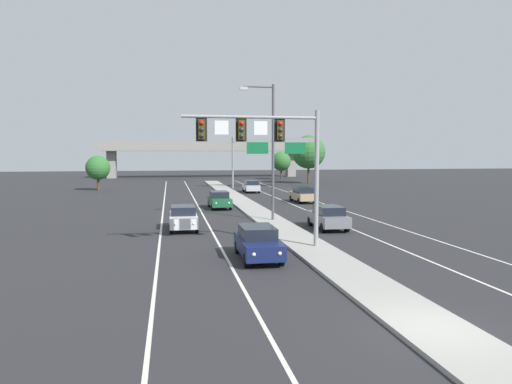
# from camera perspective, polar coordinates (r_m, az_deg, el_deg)

# --- Properties ---
(ground_plane) EXTENTS (260.00, 260.00, 0.00)m
(ground_plane) POSITION_cam_1_polar(r_m,az_deg,el_deg) (14.81, 20.95, -15.69)
(ground_plane) COLOR #28282B
(median_island) EXTENTS (2.40, 110.00, 0.15)m
(median_island) POSITION_cam_1_polar(r_m,az_deg,el_deg) (31.10, 3.35, -4.56)
(median_island) COLOR #9E9B93
(median_island) RESTS_ON ground
(lane_stripe_oncoming_center) EXTENTS (0.14, 100.00, 0.01)m
(lane_stripe_oncoming_center) POSITION_cam_1_polar(r_m,az_deg,el_deg) (37.24, -6.31, -3.16)
(lane_stripe_oncoming_center) COLOR silver
(lane_stripe_oncoming_center) RESTS_ON ground
(lane_stripe_receding_center) EXTENTS (0.14, 100.00, 0.01)m
(lane_stripe_receding_center) POSITION_cam_1_polar(r_m,az_deg,el_deg) (39.06, 7.59, -2.80)
(lane_stripe_receding_center) COLOR silver
(lane_stripe_receding_center) RESTS_ON ground
(edge_stripe_left) EXTENTS (0.14, 100.00, 0.01)m
(edge_stripe_left) POSITION_cam_1_polar(r_m,az_deg,el_deg) (37.15, -11.40, -3.24)
(edge_stripe_left) COLOR silver
(edge_stripe_left) RESTS_ON ground
(edge_stripe_right) EXTENTS (0.14, 100.00, 0.01)m
(edge_stripe_right) POSITION_cam_1_polar(r_m,az_deg,el_deg) (40.20, 12.07, -2.65)
(edge_stripe_right) COLOR silver
(edge_stripe_right) RESTS_ON ground
(overhead_signal_mast) EXTENTS (7.18, 0.44, 7.20)m
(overhead_signal_mast) POSITION_cam_1_polar(r_m,az_deg,el_deg) (24.21, 1.77, 5.67)
(overhead_signal_mast) COLOR gray
(overhead_signal_mast) RESTS_ON median_island
(street_lamp_median) EXTENTS (2.58, 0.28, 10.00)m
(street_lamp_median) POSITION_cam_1_polar(r_m,az_deg,el_deg) (34.65, 1.74, 5.88)
(street_lamp_median) COLOR #4C4C51
(street_lamp_median) RESTS_ON median_island
(car_oncoming_navy) EXTENTS (1.86, 4.48, 1.58)m
(car_oncoming_navy) POSITION_cam_1_polar(r_m,az_deg,el_deg) (22.62, 0.23, -6.15)
(car_oncoming_navy) COLOR #141E4C
(car_oncoming_navy) RESTS_ON ground
(car_oncoming_white) EXTENTS (1.84, 4.48, 1.58)m
(car_oncoming_white) POSITION_cam_1_polar(r_m,az_deg,el_deg) (31.66, -8.88, -3.09)
(car_oncoming_white) COLOR silver
(car_oncoming_white) RESTS_ON ground
(car_oncoming_green) EXTENTS (1.89, 4.50, 1.58)m
(car_oncoming_green) POSITION_cam_1_polar(r_m,az_deg,el_deg) (43.47, -4.50, -0.93)
(car_oncoming_green) COLOR #195633
(car_oncoming_green) RESTS_ON ground
(car_receding_grey) EXTENTS (1.90, 4.50, 1.58)m
(car_receding_grey) POSITION_cam_1_polar(r_m,az_deg,el_deg) (31.93, 8.79, -3.02)
(car_receding_grey) COLOR slate
(car_receding_grey) RESTS_ON ground
(car_receding_tan) EXTENTS (1.89, 4.50, 1.58)m
(car_receding_tan) POSITION_cam_1_polar(r_m,az_deg,el_deg) (48.87, 5.74, -0.31)
(car_receding_tan) COLOR tan
(car_receding_tan) RESTS_ON ground
(car_receding_silver) EXTENTS (1.90, 4.50, 1.58)m
(car_receding_silver) POSITION_cam_1_polar(r_m,az_deg,el_deg) (61.13, -0.61, 0.72)
(car_receding_silver) COLOR #B7B7BC
(car_receding_silver) RESTS_ON ground
(highway_sign_gantry) EXTENTS (13.28, 0.42, 7.50)m
(highway_sign_gantry) POSITION_cam_1_polar(r_m,az_deg,el_deg) (69.18, 2.50, 5.61)
(highway_sign_gantry) COLOR gray
(highway_sign_gantry) RESTS_ON ground
(overpass_bridge) EXTENTS (42.40, 6.40, 7.65)m
(overpass_bridge) POSITION_cam_1_polar(r_m,az_deg,el_deg) (100.93, -6.36, 5.08)
(overpass_bridge) COLOR gray
(overpass_bridge) RESTS_ON ground
(tree_far_right_b) EXTENTS (5.65, 5.65, 8.17)m
(tree_far_right_b) POSITION_cam_1_polar(r_m,az_deg,el_deg) (79.56, 6.45, 4.87)
(tree_far_right_b) COLOR #4C3823
(tree_far_right_b) RESTS_ON ground
(tree_far_left_b) EXTENTS (3.32, 3.32, 4.80)m
(tree_far_left_b) POSITION_cam_1_polar(r_m,az_deg,el_deg) (67.82, -18.78, 2.81)
(tree_far_left_b) COLOR #4C3823
(tree_far_left_b) RESTS_ON ground
(tree_far_right_a) EXTENTS (3.78, 3.78, 5.47)m
(tree_far_right_a) POSITION_cam_1_polar(r_m,az_deg,el_deg) (92.07, 3.10, 3.77)
(tree_far_right_a) COLOR #4C3823
(tree_far_right_a) RESTS_ON ground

